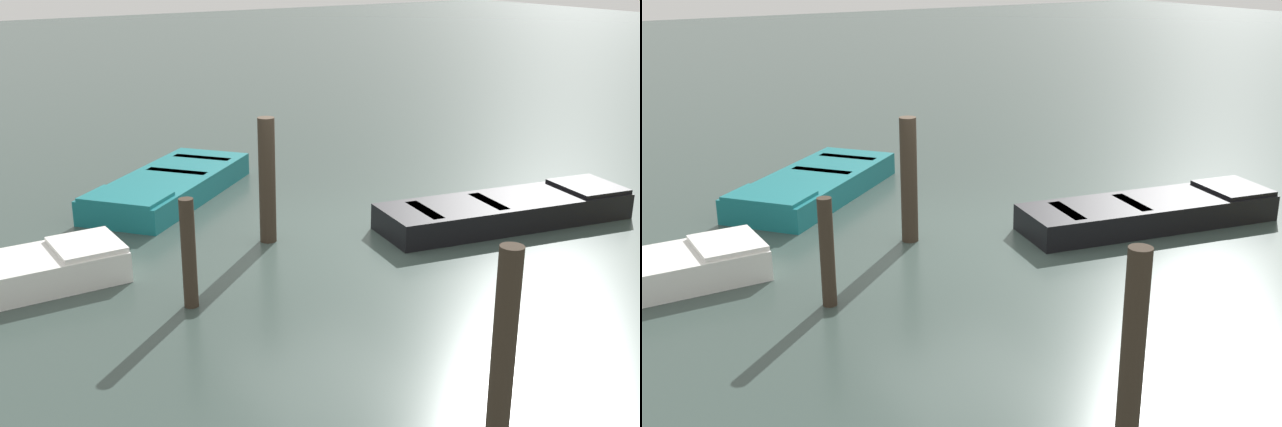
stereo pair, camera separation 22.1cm
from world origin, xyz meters
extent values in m
plane|color=#33423D|center=(0.00, 0.00, 0.00)|extent=(80.00, 80.00, 0.00)
cube|color=silver|center=(3.37, -0.35, 0.43)|extent=(0.83, 0.98, 0.06)
cube|color=black|center=(-2.73, 1.05, 0.20)|extent=(4.19, 1.83, 0.40)
cube|color=gray|center=(-2.73, 1.05, 0.34)|extent=(3.55, 1.47, 0.04)
cube|color=black|center=(-4.29, 1.32, 0.43)|extent=(1.06, 1.17, 0.06)
cube|color=#776E5D|center=(-2.43, 1.00, 0.38)|extent=(0.35, 0.91, 0.04)
cube|color=#776E5D|center=(-1.33, 0.80, 0.38)|extent=(0.35, 0.91, 0.04)
cube|color=#14666B|center=(1.19, -2.98, 0.20)|extent=(3.67, 3.41, 0.40)
cube|color=beige|center=(1.19, -2.98, 0.34)|extent=(3.05, 2.82, 0.04)
cube|color=#14666B|center=(2.26, -2.07, 0.43)|extent=(1.43, 1.49, 0.06)
cube|color=#9B9789|center=(0.98, -3.15, 0.38)|extent=(0.87, 0.98, 0.04)
cube|color=#9B9789|center=(0.22, -3.79, 0.38)|extent=(0.87, 0.98, 0.04)
cylinder|color=#33281E|center=(0.76, -0.22, 0.92)|extent=(0.24, 0.24, 1.84)
cylinder|color=#33281E|center=(2.60, 1.25, 0.68)|extent=(0.17, 0.17, 1.36)
cylinder|color=#33281E|center=(1.64, 5.42, 0.97)|extent=(0.20, 0.20, 1.94)
camera|label=1|loc=(5.86, 9.43, 4.12)|focal=44.38mm
camera|label=2|loc=(5.68, 9.54, 4.12)|focal=44.38mm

